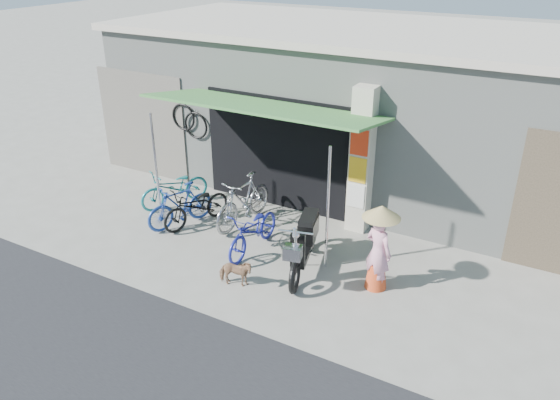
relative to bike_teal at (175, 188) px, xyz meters
The scene contains 13 objects.
ground 3.49m from the bike_teal, 24.60° to the right, with size 80.00×80.00×0.00m, color gray.
bicycle_shop 5.02m from the bike_teal, 49.29° to the left, with size 12.30×5.30×3.66m.
shop_pillar 4.26m from the bike_teal, 14.13° to the left, with size 0.42×0.44×3.00m.
awning 3.07m from the bike_teal, ahead, with size 4.60×1.88×2.72m.
neighbour_left 2.35m from the bike_teal, 148.20° to the left, with size 2.60×0.06×2.60m, color #6B665B.
bike_teal is the anchor object (origin of this frame).
bike_blue 0.99m from the bike_teal, 44.17° to the right, with size 0.43×1.53×0.92m, color navy.
bike_black 1.11m from the bike_teal, 26.97° to the right, with size 0.56×1.61×0.85m, color black.
bike_silver 1.83m from the bike_teal, ahead, with size 0.51×1.79×1.08m, color #A2A3A7.
bike_navy 2.73m from the bike_teal, 18.03° to the right, with size 0.58×1.68×0.88m, color #212797.
street_dog 3.57m from the bike_teal, 34.39° to the right, with size 0.28×0.62×0.52m, color #A07854.
moped 3.83m from the bike_teal, 13.84° to the right, with size 0.79×2.02×1.17m.
nun 5.16m from the bike_teal, ahead, with size 0.64×0.64×1.58m.
Camera 1 is at (4.34, -7.12, 5.47)m, focal length 35.00 mm.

